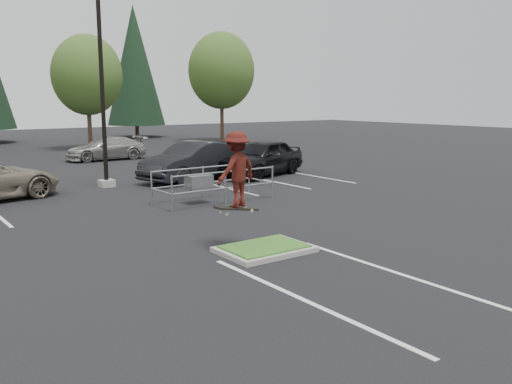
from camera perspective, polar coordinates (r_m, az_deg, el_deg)
ground at (r=13.51m, az=0.90°, el=-6.31°), size 120.00×120.00×0.00m
grass_median at (r=13.49m, az=0.90°, el=-5.99°), size 2.20×1.60×0.16m
stall_lines at (r=18.02m, az=-14.22°, el=-2.49°), size 22.62×17.60×0.01m
light_pole at (r=23.88m, az=-15.94°, el=11.40°), size 0.70×0.60×10.12m
decid_c at (r=42.53m, az=-17.37°, el=11.42°), size 5.12×5.12×8.38m
decid_d at (r=48.23m, az=-3.68°, el=12.38°), size 5.76×5.76×9.43m
conif_c at (r=54.52m, az=-12.65°, el=12.86°), size 5.50×5.50×12.50m
cart_corral at (r=19.68m, az=-5.66°, el=1.08°), size 4.40×1.66×1.24m
skateboarder at (r=13.50m, az=-2.09°, el=2.34°), size 1.36×0.97×2.07m
car_r_charc at (r=25.26m, az=-6.59°, el=3.25°), size 5.69×3.29×1.77m
car_r_black at (r=26.65m, az=0.63°, el=3.67°), size 5.62×3.69×1.78m
car_far_silver at (r=34.69m, az=-15.49°, el=4.44°), size 4.88×1.99×1.42m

